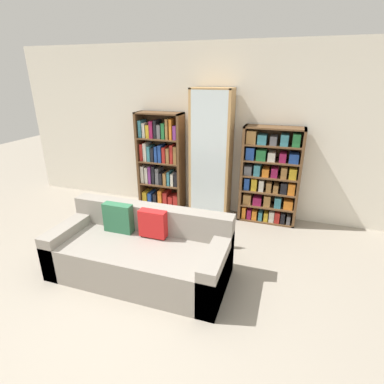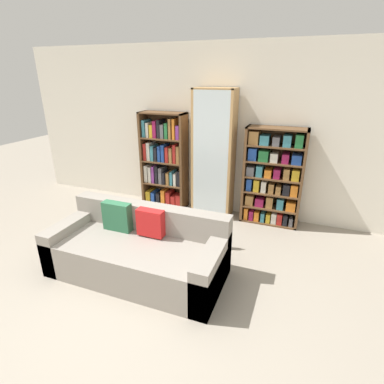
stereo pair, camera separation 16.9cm
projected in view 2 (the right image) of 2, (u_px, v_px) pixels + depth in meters
ground_plane at (122, 308)px, 3.07m from camera, size 16.00×16.00×0.00m
wall_back at (208, 131)px, 4.93m from camera, size 6.88×0.06×2.70m
couch at (138, 252)px, 3.53m from camera, size 2.04×0.90×0.79m
bookshelf_left at (164, 163)px, 5.19m from camera, size 0.79×0.32×1.65m
display_cabinet at (214, 155)px, 4.79m from camera, size 0.64×0.36×2.05m
bookshelf_right at (272, 178)px, 4.60m from camera, size 0.89×0.32×1.52m
wine_bottle at (223, 238)px, 4.06m from camera, size 0.07×0.07×0.40m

